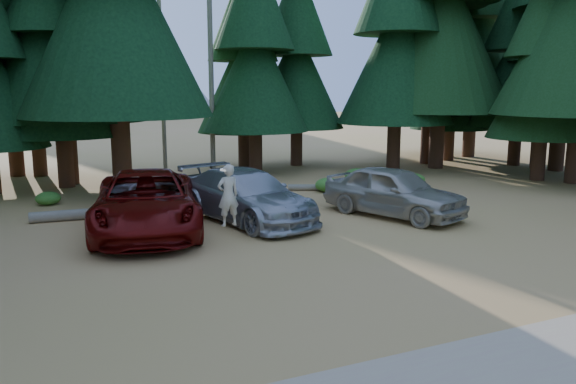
% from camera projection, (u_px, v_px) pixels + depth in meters
% --- Properties ---
extents(ground, '(160.00, 160.00, 0.00)m').
position_uv_depth(ground, '(351.00, 258.00, 13.80)').
color(ground, '#AE8D49').
rests_on(ground, ground).
extents(forest_belt_north, '(36.00, 7.00, 22.00)m').
position_uv_depth(forest_belt_north, '(195.00, 174.00, 27.28)').
color(forest_belt_north, black).
rests_on(forest_belt_north, ground).
extents(snag_front, '(0.24, 0.24, 12.00)m').
position_uv_depth(snag_front, '(210.00, 47.00, 26.07)').
color(snag_front, '#696554').
rests_on(snag_front, ground).
extents(snag_back, '(0.20, 0.20, 10.00)m').
position_uv_depth(snag_back, '(162.00, 70.00, 26.79)').
color(snag_back, '#696554').
rests_on(snag_back, ground).
extents(mountain_peak, '(48.00, 50.00, 28.00)m').
position_uv_depth(mountain_peak, '(59.00, 34.00, 89.75)').
color(mountain_peak, gray).
rests_on(mountain_peak, ground).
extents(red_pickup, '(4.03, 6.73, 1.75)m').
position_uv_depth(red_pickup, '(146.00, 202.00, 16.19)').
color(red_pickup, '#600908').
rests_on(red_pickup, ground).
extents(silver_minivan_center, '(3.57, 5.91, 1.60)m').
position_uv_depth(silver_minivan_center, '(247.00, 196.00, 17.54)').
color(silver_minivan_center, '#A7A8AF').
rests_on(silver_minivan_center, ground).
extents(silver_minivan_right, '(3.53, 5.17, 1.63)m').
position_uv_depth(silver_minivan_right, '(394.00, 191.00, 18.22)').
color(silver_minivan_right, '#B2AB9E').
rests_on(silver_minivan_right, ground).
extents(frisbee_player, '(0.64, 0.46, 1.63)m').
position_uv_depth(frisbee_player, '(228.00, 195.00, 14.65)').
color(frisbee_player, beige).
rests_on(frisbee_player, ground).
extents(log_left, '(4.77, 0.64, 0.34)m').
position_uv_depth(log_left, '(109.00, 212.00, 18.12)').
color(log_left, '#696554').
rests_on(log_left, ground).
extents(log_mid, '(2.90, 1.46, 0.25)m').
position_uv_depth(log_mid, '(325.00, 187.00, 22.95)').
color(log_mid, '#696554').
rests_on(log_mid, ground).
extents(log_right, '(4.66, 1.37, 0.30)m').
position_uv_depth(log_right, '(378.00, 187.00, 22.79)').
color(log_right, '#696554').
rests_on(log_right, ground).
extents(shrub_far_left, '(0.90, 0.90, 0.49)m').
position_uv_depth(shrub_far_left, '(129.00, 210.00, 18.05)').
color(shrub_far_left, '#246D20').
rests_on(shrub_far_left, ground).
extents(shrub_left, '(0.87, 0.87, 0.48)m').
position_uv_depth(shrub_left, '(48.00, 198.00, 20.07)').
color(shrub_left, '#246D20').
rests_on(shrub_left, ground).
extents(shrub_center_left, '(0.98, 0.98, 0.54)m').
position_uv_depth(shrub_center_left, '(232.00, 191.00, 21.31)').
color(shrub_center_left, '#246D20').
rests_on(shrub_center_left, ground).
extents(shrub_center_right, '(0.85, 0.85, 0.47)m').
position_uv_depth(shrub_center_right, '(190.00, 189.00, 22.05)').
color(shrub_center_right, '#246D20').
rests_on(shrub_center_right, ground).
extents(shrub_right, '(1.04, 1.04, 0.57)m').
position_uv_depth(shrub_right, '(328.00, 185.00, 22.59)').
color(shrub_right, '#246D20').
rests_on(shrub_right, ground).
extents(shrub_far_right, '(1.12, 1.12, 0.61)m').
position_uv_depth(shrub_far_right, '(357.00, 175.00, 24.97)').
color(shrub_far_right, '#246D20').
rests_on(shrub_far_right, ground).
extents(shrub_edge_east, '(1.00, 1.00, 0.55)m').
position_uv_depth(shrub_edge_east, '(413.00, 180.00, 23.94)').
color(shrub_edge_east, '#246D20').
rests_on(shrub_edge_east, ground).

